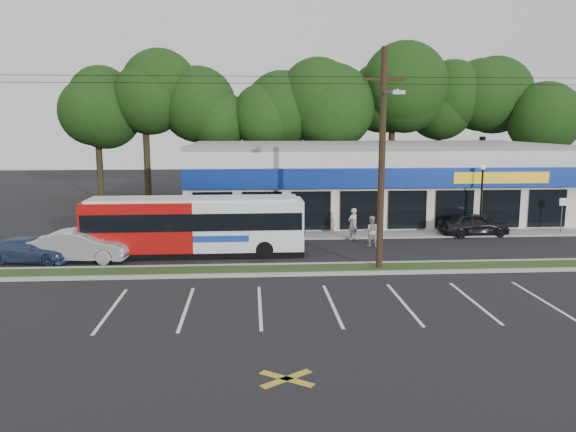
{
  "coord_description": "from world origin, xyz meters",
  "views": [
    {
      "loc": [
        -2.89,
        -23.92,
        6.68
      ],
      "look_at": [
        -0.96,
        5.0,
        1.9
      ],
      "focal_mm": 35.0,
      "sensor_mm": 36.0,
      "label": 1
    }
  ],
  "objects_px": {
    "car_silver": "(81,246)",
    "lamp_post": "(482,191)",
    "metrobus": "(195,225)",
    "pedestrian_a": "(353,224)",
    "utility_pole": "(379,152)",
    "pedestrian_b": "(371,231)",
    "car_dark": "(474,224)",
    "sign_post": "(562,209)",
    "car_blue": "(31,250)"
  },
  "relations": [
    {
      "from": "metrobus",
      "to": "car_silver",
      "type": "xyz_separation_m",
      "value": [
        -5.45,
        -1.0,
        -0.8
      ]
    },
    {
      "from": "car_silver",
      "to": "pedestrian_a",
      "type": "bearing_deg",
      "value": -67.67
    },
    {
      "from": "pedestrian_a",
      "to": "pedestrian_b",
      "type": "distance_m",
      "value": 1.9
    },
    {
      "from": "metrobus",
      "to": "pedestrian_b",
      "type": "xyz_separation_m",
      "value": [
        9.46,
        1.5,
        -0.74
      ]
    },
    {
      "from": "utility_pole",
      "to": "car_silver",
      "type": "relative_size",
      "value": 10.63
    },
    {
      "from": "pedestrian_b",
      "to": "pedestrian_a",
      "type": "bearing_deg",
      "value": -59.37
    },
    {
      "from": "sign_post",
      "to": "pedestrian_a",
      "type": "distance_m",
      "value": 13.04
    },
    {
      "from": "utility_pole",
      "to": "car_dark",
      "type": "distance_m",
      "value": 11.75
    },
    {
      "from": "utility_pole",
      "to": "sign_post",
      "type": "bearing_deg",
      "value": 30.15
    },
    {
      "from": "car_dark",
      "to": "pedestrian_a",
      "type": "xyz_separation_m",
      "value": [
        -7.49,
        -0.73,
        0.22
      ]
    },
    {
      "from": "utility_pole",
      "to": "car_blue",
      "type": "relative_size",
      "value": 12.11
    },
    {
      "from": "utility_pole",
      "to": "pedestrian_a",
      "type": "distance_m",
      "value": 8.18
    },
    {
      "from": "lamp_post",
      "to": "metrobus",
      "type": "distance_m",
      "value": 17.35
    },
    {
      "from": "car_dark",
      "to": "car_blue",
      "type": "height_order",
      "value": "car_dark"
    },
    {
      "from": "car_silver",
      "to": "car_dark",
      "type": "bearing_deg",
      "value": -71.41
    },
    {
      "from": "car_dark",
      "to": "car_silver",
      "type": "distance_m",
      "value": 22.28
    },
    {
      "from": "sign_post",
      "to": "car_silver",
      "type": "xyz_separation_m",
      "value": [
        -27.22,
        -5.07,
        -0.78
      ]
    },
    {
      "from": "sign_post",
      "to": "lamp_post",
      "type": "bearing_deg",
      "value": 177.42
    },
    {
      "from": "sign_post",
      "to": "pedestrian_b",
      "type": "xyz_separation_m",
      "value": [
        -12.31,
        -2.57,
        -0.72
      ]
    },
    {
      "from": "lamp_post",
      "to": "car_dark",
      "type": "height_order",
      "value": "lamp_post"
    },
    {
      "from": "lamp_post",
      "to": "pedestrian_a",
      "type": "height_order",
      "value": "lamp_post"
    },
    {
      "from": "car_silver",
      "to": "utility_pole",
      "type": "bearing_deg",
      "value": -94.76
    },
    {
      "from": "utility_pole",
      "to": "sign_post",
      "type": "xyz_separation_m",
      "value": [
        13.17,
        7.65,
        -3.86
      ]
    },
    {
      "from": "car_dark",
      "to": "car_silver",
      "type": "relative_size",
      "value": 0.89
    },
    {
      "from": "utility_pole",
      "to": "pedestrian_b",
      "type": "xyz_separation_m",
      "value": [
        0.86,
        5.07,
        -4.58
      ]
    },
    {
      "from": "car_dark",
      "to": "sign_post",
      "type": "bearing_deg",
      "value": -94.08
    },
    {
      "from": "sign_post",
      "to": "pedestrian_b",
      "type": "distance_m",
      "value": 12.6
    },
    {
      "from": "lamp_post",
      "to": "pedestrian_a",
      "type": "bearing_deg",
      "value": -172.66
    },
    {
      "from": "metrobus",
      "to": "car_silver",
      "type": "bearing_deg",
      "value": -170.16
    },
    {
      "from": "car_silver",
      "to": "sign_post",
      "type": "bearing_deg",
      "value": -73.82
    },
    {
      "from": "lamp_post",
      "to": "pedestrian_a",
      "type": "distance_m",
      "value": 8.25
    },
    {
      "from": "sign_post",
      "to": "pedestrian_b",
      "type": "bearing_deg",
      "value": -168.19
    },
    {
      "from": "metrobus",
      "to": "car_silver",
      "type": "relative_size",
      "value": 2.36
    },
    {
      "from": "lamp_post",
      "to": "metrobus",
      "type": "height_order",
      "value": "lamp_post"
    },
    {
      "from": "sign_post",
      "to": "pedestrian_b",
      "type": "height_order",
      "value": "sign_post"
    },
    {
      "from": "sign_post",
      "to": "car_silver",
      "type": "height_order",
      "value": "sign_post"
    },
    {
      "from": "utility_pole",
      "to": "pedestrian_b",
      "type": "distance_m",
      "value": 6.89
    },
    {
      "from": "car_blue",
      "to": "car_dark",
      "type": "bearing_deg",
      "value": -68.35
    },
    {
      "from": "sign_post",
      "to": "car_silver",
      "type": "relative_size",
      "value": 0.47
    },
    {
      "from": "car_blue",
      "to": "sign_post",
      "type": "bearing_deg",
      "value": -70.35
    },
    {
      "from": "lamp_post",
      "to": "pedestrian_b",
      "type": "xyz_separation_m",
      "value": [
        -7.31,
        -2.8,
        -1.83
      ]
    },
    {
      "from": "pedestrian_a",
      "to": "car_blue",
      "type": "bearing_deg",
      "value": -18.75
    },
    {
      "from": "sign_post",
      "to": "pedestrian_b",
      "type": "relative_size",
      "value": 1.33
    },
    {
      "from": "car_dark",
      "to": "pedestrian_b",
      "type": "bearing_deg",
      "value": 105.32
    },
    {
      "from": "car_silver",
      "to": "pedestrian_a",
      "type": "distance_m",
      "value": 14.85
    },
    {
      "from": "sign_post",
      "to": "car_dark",
      "type": "height_order",
      "value": "sign_post"
    },
    {
      "from": "car_silver",
      "to": "lamp_post",
      "type": "bearing_deg",
      "value": -70.96
    },
    {
      "from": "lamp_post",
      "to": "utility_pole",
      "type": "bearing_deg",
      "value": -136.05
    },
    {
      "from": "utility_pole",
      "to": "metrobus",
      "type": "height_order",
      "value": "utility_pole"
    },
    {
      "from": "metrobus",
      "to": "car_blue",
      "type": "bearing_deg",
      "value": -173.3
    }
  ]
}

